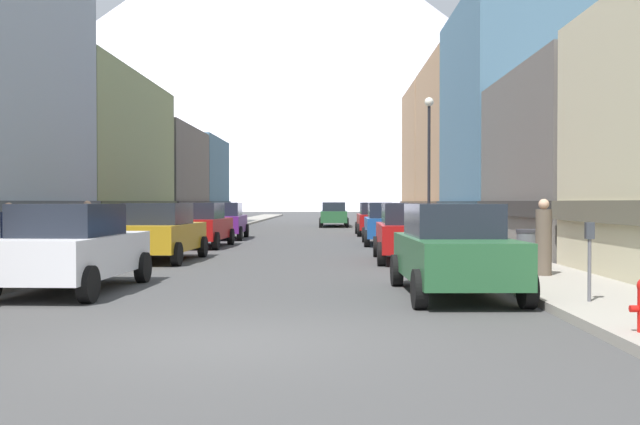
% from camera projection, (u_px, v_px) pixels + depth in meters
% --- Properties ---
extents(ground_plane, '(400.00, 400.00, 0.00)m').
position_uv_depth(ground_plane, '(221.00, 342.00, 9.23)').
color(ground_plane, '#404040').
extents(sidewalk_left, '(2.50, 100.00, 0.15)m').
position_uv_depth(sidewalk_left, '(208.00, 230.00, 44.32)').
color(sidewalk_left, gray).
rests_on(sidewalk_left, ground).
extents(sidewalk_right, '(2.50, 100.00, 0.15)m').
position_uv_depth(sidewalk_right, '(409.00, 230.00, 44.12)').
color(sidewalk_right, gray).
rests_on(sidewalk_right, ground).
extents(storefront_left_2, '(9.74, 13.23, 7.81)m').
position_uv_depth(storefront_left_2, '(45.00, 161.00, 33.85)').
color(storefront_left_2, '#8C9966').
rests_on(storefront_left_2, ground).
extents(storefront_left_3, '(7.63, 11.06, 6.70)m').
position_uv_depth(storefront_left_3, '(139.00, 180.00, 46.56)').
color(storefront_left_3, '#66605B').
rests_on(storefront_left_3, ground).
extents(storefront_left_4, '(7.82, 10.09, 6.91)m').
position_uv_depth(storefront_left_4, '(174.00, 183.00, 57.25)').
color(storefront_left_4, slate).
rests_on(storefront_left_4, ground).
extents(storefront_right_1, '(8.74, 9.39, 6.26)m').
position_uv_depth(storefront_right_1, '(635.00, 167.00, 24.10)').
color(storefront_right_1, '#66605B').
rests_on(storefront_right_1, ground).
extents(storefront_right_2, '(8.43, 10.88, 11.32)m').
position_uv_depth(storefront_right_2, '(541.00, 126.00, 34.48)').
color(storefront_right_2, slate).
rests_on(storefront_right_2, ground).
extents(storefront_right_3, '(6.38, 11.41, 10.78)m').
position_uv_depth(storefront_right_3, '(473.00, 149.00, 45.76)').
color(storefront_right_3, tan).
rests_on(storefront_right_3, ground).
extents(storefront_right_4, '(8.40, 9.54, 10.77)m').
position_uv_depth(storefront_right_4, '(459.00, 159.00, 56.62)').
color(storefront_right_4, tan).
rests_on(storefront_right_4, ground).
extents(car_left_0, '(2.19, 4.46, 1.78)m').
position_uv_depth(car_left_0, '(73.00, 247.00, 14.39)').
color(car_left_0, silver).
rests_on(car_left_0, ground).
extents(car_left_1, '(2.23, 4.48, 1.78)m').
position_uv_depth(car_left_1, '(160.00, 232.00, 21.77)').
color(car_left_1, '#B28419').
rests_on(car_left_1, ground).
extents(car_left_2, '(2.19, 4.46, 1.78)m').
position_uv_depth(car_left_2, '(201.00, 225.00, 28.45)').
color(car_left_2, '#9E1111').
rests_on(car_left_2, ground).
extents(car_left_3, '(2.17, 4.45, 1.78)m').
position_uv_depth(car_left_3, '(224.00, 221.00, 34.67)').
color(car_left_3, '#591E72').
rests_on(car_left_3, ground).
extents(car_right_0, '(2.16, 4.44, 1.78)m').
position_uv_depth(car_right_0, '(454.00, 249.00, 13.79)').
color(car_right_0, '#265933').
rests_on(car_right_0, ground).
extents(car_right_1, '(2.16, 4.44, 1.78)m').
position_uv_depth(car_right_1, '(409.00, 232.00, 21.70)').
color(car_right_1, '#9E1111').
rests_on(car_right_1, ground).
extents(car_right_2, '(2.13, 4.43, 1.78)m').
position_uv_depth(car_right_2, '(387.00, 223.00, 30.10)').
color(car_right_2, '#19478C').
rests_on(car_right_2, ground).
extents(car_right_3, '(2.07, 4.40, 1.78)m').
position_uv_depth(car_right_3, '(375.00, 219.00, 38.55)').
color(car_right_3, '#9E1111').
rests_on(car_right_3, ground).
extents(car_driving_0, '(2.06, 4.40, 1.78)m').
position_uv_depth(car_driving_0, '(334.00, 214.00, 51.18)').
color(car_driving_0, '#265933').
rests_on(car_driving_0, ground).
extents(car_driving_1, '(2.06, 4.40, 1.78)m').
position_uv_depth(car_driving_1, '(334.00, 214.00, 54.17)').
color(car_driving_1, '#19478C').
rests_on(car_driving_1, ground).
extents(parking_meter_near, '(0.14, 0.10, 1.33)m').
position_uv_depth(parking_meter_near, '(590.00, 250.00, 11.91)').
color(parking_meter_near, '#595960').
rests_on(parking_meter_near, sidewalk_right).
extents(trash_bin_right, '(0.59, 0.59, 0.98)m').
position_uv_depth(trash_bin_right, '(528.00, 249.00, 17.83)').
color(trash_bin_right, '#4C5156').
rests_on(trash_bin_right, sidewalk_right).
extents(potted_plant_1, '(0.56, 0.56, 0.85)m').
position_uv_depth(potted_plant_1, '(477.00, 233.00, 27.33)').
color(potted_plant_1, '#4C4C51').
rests_on(potted_plant_1, sidewalk_right).
extents(potted_plant_2, '(0.48, 0.48, 0.79)m').
position_uv_depth(potted_plant_2, '(117.00, 233.00, 28.03)').
color(potted_plant_2, brown).
rests_on(potted_plant_2, sidewalk_left).
extents(pedestrian_0, '(0.36, 0.36, 1.71)m').
position_uv_depth(pedestrian_0, '(87.00, 230.00, 22.39)').
color(pedestrian_0, brown).
rests_on(pedestrian_0, sidewalk_left).
extents(pedestrian_1, '(0.36, 0.36, 1.65)m').
position_uv_depth(pedestrian_1, '(9.00, 240.00, 16.93)').
color(pedestrian_1, navy).
rests_on(pedestrian_1, sidewalk_left).
extents(pedestrian_2, '(0.36, 0.36, 1.74)m').
position_uv_depth(pedestrian_2, '(544.00, 240.00, 16.17)').
color(pedestrian_2, brown).
rests_on(pedestrian_2, sidewalk_right).
extents(streetlamp_right, '(0.36, 0.36, 5.86)m').
position_uv_depth(streetlamp_right, '(429.00, 148.00, 28.61)').
color(streetlamp_right, black).
rests_on(streetlamp_right, sidewalk_right).
extents(mountain_backdrop, '(282.59, 282.59, 118.09)m').
position_uv_depth(mountain_backdrop, '(281.00, 50.00, 268.55)').
color(mountain_backdrop, silver).
rests_on(mountain_backdrop, ground).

